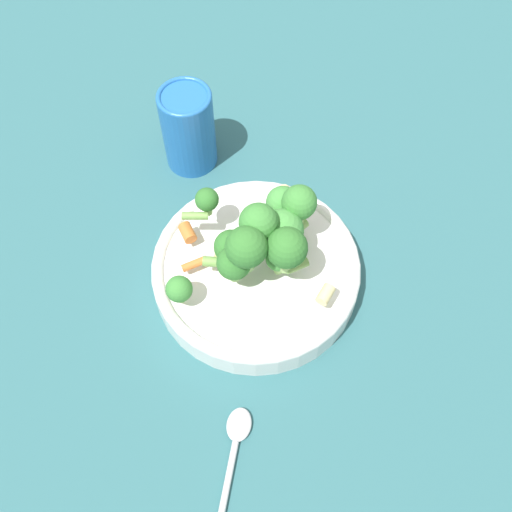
# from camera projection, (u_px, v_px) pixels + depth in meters

# --- Properties ---
(ground_plane) EXTENTS (3.00, 3.00, 0.00)m
(ground_plane) POSITION_uv_depth(u_px,v_px,m) (256.00, 279.00, 0.71)
(ground_plane) COLOR #2D6066
(bowl) EXTENTS (0.24, 0.24, 0.04)m
(bowl) POSITION_uv_depth(u_px,v_px,m) (256.00, 271.00, 0.70)
(bowl) COLOR white
(bowl) RESTS_ON ground_plane
(pasta_salad) EXTENTS (0.19, 0.19, 0.09)m
(pasta_salad) POSITION_uv_depth(u_px,v_px,m) (262.00, 237.00, 0.64)
(pasta_salad) COLOR #8CB766
(pasta_salad) RESTS_ON bowl
(cup) EXTENTS (0.07, 0.07, 0.12)m
(cup) POSITION_uv_depth(u_px,v_px,m) (188.00, 128.00, 0.76)
(cup) COLOR #2366B2
(cup) RESTS_ON ground_plane
(spoon) EXTENTS (0.06, 0.20, 0.01)m
(spoon) POSITION_uv_depth(u_px,v_px,m) (230.00, 469.00, 0.60)
(spoon) COLOR silver
(spoon) RESTS_ON ground_plane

